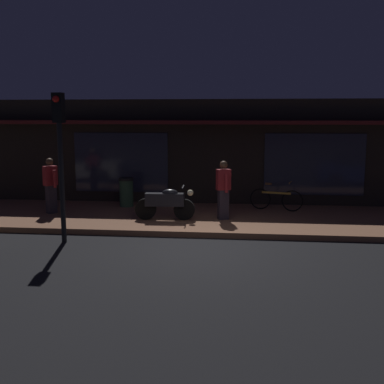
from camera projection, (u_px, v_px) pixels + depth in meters
name	position (u px, v px, depth m)	size (l,w,h in m)	color
ground_plane	(203.00, 249.00, 10.97)	(60.00, 60.00, 0.00)	black
sidewalk_slab	(211.00, 218.00, 13.90)	(18.00, 4.00, 0.15)	brown
storefront_building	(218.00, 151.00, 16.95)	(18.00, 3.30, 3.60)	black
motorcycle	(166.00, 202.00, 13.30)	(1.70, 0.55, 0.97)	black
bicycle_parked	(276.00, 199.00, 14.65)	(1.61, 0.55, 0.91)	black
person_photographer	(51.00, 184.00, 14.15)	(0.53, 0.45, 1.67)	#28232D
person_bystander	(223.00, 189.00, 13.29)	(0.43, 0.60, 1.67)	#28232D
trash_bin	(126.00, 192.00, 15.28)	(0.48, 0.48, 0.93)	#2D4C33
traffic_light_pole	(60.00, 141.00, 11.18)	(0.24, 0.33, 3.60)	black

